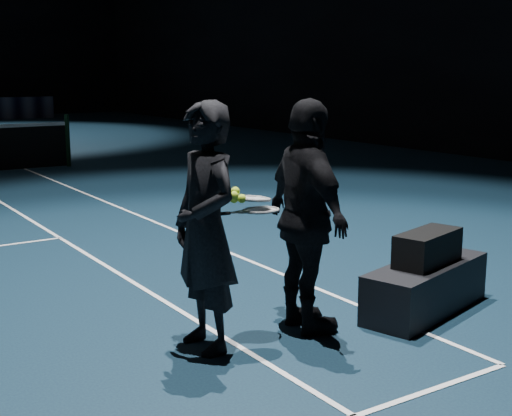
{
  "coord_description": "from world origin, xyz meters",
  "views": [
    {
      "loc": [
        1.45,
        -14.87,
        2.05
      ],
      "look_at": [
        4.32,
        -10.5,
        1.03
      ],
      "focal_mm": 50.0,
      "sensor_mm": 36.0,
      "label": 1
    }
  ],
  "objects_px": {
    "player_a": "(206,228)",
    "tennis_balls": "(237,196)",
    "racket_lower": "(261,210)",
    "racket_bag": "(428,248)",
    "player_b": "(307,217)",
    "player_bench": "(426,287)",
    "racket_upper": "(253,198)"
  },
  "relations": [
    {
      "from": "racket_bag",
      "to": "player_bench",
      "type": "bearing_deg",
      "value": 0.0
    },
    {
      "from": "player_a",
      "to": "racket_upper",
      "type": "xyz_separation_m",
      "value": [
        0.4,
        -0.01,
        0.18
      ]
    },
    {
      "from": "player_bench",
      "to": "racket_upper",
      "type": "bearing_deg",
      "value": 152.92
    },
    {
      "from": "player_b",
      "to": "racket_lower",
      "type": "xyz_separation_m",
      "value": [
        -0.4,
        0.05,
        0.09
      ]
    },
    {
      "from": "player_bench",
      "to": "tennis_balls",
      "type": "xyz_separation_m",
      "value": [
        -1.72,
        0.29,
        0.92
      ]
    },
    {
      "from": "player_a",
      "to": "tennis_balls",
      "type": "height_order",
      "value": "player_a"
    },
    {
      "from": "racket_upper",
      "to": "racket_lower",
      "type": "bearing_deg",
      "value": -42.66
    },
    {
      "from": "player_a",
      "to": "player_b",
      "type": "xyz_separation_m",
      "value": [
        0.84,
        -0.11,
        0.0
      ]
    },
    {
      "from": "racket_lower",
      "to": "racket_upper",
      "type": "height_order",
      "value": "racket_upper"
    },
    {
      "from": "racket_bag",
      "to": "player_a",
      "type": "bearing_deg",
      "value": 154.77
    },
    {
      "from": "player_bench",
      "to": "racket_lower",
      "type": "distance_m",
      "value": 1.74
    },
    {
      "from": "player_bench",
      "to": "player_b",
      "type": "relative_size",
      "value": 0.77
    },
    {
      "from": "player_a",
      "to": "player_b",
      "type": "height_order",
      "value": "same"
    },
    {
      "from": "racket_bag",
      "to": "player_b",
      "type": "xyz_separation_m",
      "value": [
        -1.13,
        0.21,
        0.36
      ]
    },
    {
      "from": "player_bench",
      "to": "racket_lower",
      "type": "height_order",
      "value": "racket_lower"
    },
    {
      "from": "racket_upper",
      "to": "tennis_balls",
      "type": "height_order",
      "value": "tennis_balls"
    },
    {
      "from": "player_a",
      "to": "racket_lower",
      "type": "relative_size",
      "value": 2.7
    },
    {
      "from": "player_bench",
      "to": "player_a",
      "type": "relative_size",
      "value": 0.77
    },
    {
      "from": "racket_lower",
      "to": "racket_bag",
      "type": "bearing_deg",
      "value": -2.18
    },
    {
      "from": "player_bench",
      "to": "tennis_balls",
      "type": "bearing_deg",
      "value": 154.36
    },
    {
      "from": "tennis_balls",
      "to": "racket_bag",
      "type": "bearing_deg",
      "value": -9.67
    },
    {
      "from": "player_a",
      "to": "racket_lower",
      "type": "height_order",
      "value": "player_a"
    },
    {
      "from": "player_a",
      "to": "tennis_balls",
      "type": "relative_size",
      "value": 15.3
    },
    {
      "from": "racket_lower",
      "to": "racket_upper",
      "type": "distance_m",
      "value": 0.11
    },
    {
      "from": "player_bench",
      "to": "player_a",
      "type": "distance_m",
      "value": 2.12
    },
    {
      "from": "racket_bag",
      "to": "racket_upper",
      "type": "bearing_deg",
      "value": 152.92
    },
    {
      "from": "racket_bag",
      "to": "racket_lower",
      "type": "relative_size",
      "value": 1.03
    },
    {
      "from": "racket_bag",
      "to": "racket_lower",
      "type": "xyz_separation_m",
      "value": [
        -1.52,
        0.26,
        0.45
      ]
    },
    {
      "from": "player_b",
      "to": "player_a",
      "type": "bearing_deg",
      "value": 90.8
    },
    {
      "from": "racket_bag",
      "to": "racket_upper",
      "type": "height_order",
      "value": "racket_upper"
    },
    {
      "from": "player_bench",
      "to": "player_b",
      "type": "distance_m",
      "value": 1.35
    },
    {
      "from": "tennis_balls",
      "to": "player_b",
      "type": "bearing_deg",
      "value": -8.05
    }
  ]
}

